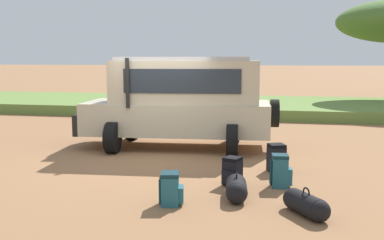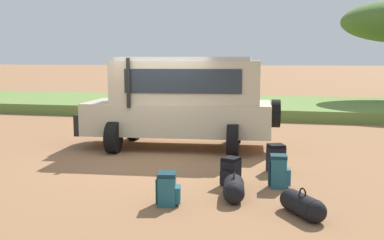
{
  "view_description": "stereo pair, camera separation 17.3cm",
  "coord_description": "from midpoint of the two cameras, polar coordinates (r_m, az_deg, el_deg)",
  "views": [
    {
      "loc": [
        3.12,
        -10.37,
        2.39
      ],
      "look_at": [
        1.02,
        -0.41,
        1.0
      ],
      "focal_mm": 42.0,
      "sensor_mm": 36.0,
      "label": 1
    },
    {
      "loc": [
        3.29,
        -10.33,
        2.39
      ],
      "look_at": [
        1.02,
        -0.41,
        1.0
      ],
      "focal_mm": 42.0,
      "sensor_mm": 36.0,
      "label": 2
    }
  ],
  "objects": [
    {
      "name": "ground_plane",
      "position": [
        11.09,
        -5.17,
        -4.7
      ],
      "size": [
        320.0,
        320.0,
        0.0
      ],
      "primitive_type": "plane",
      "color": "#936642"
    },
    {
      "name": "grass_bank",
      "position": [
        21.12,
        3.13,
        1.86
      ],
      "size": [
        120.0,
        7.0,
        0.44
      ],
      "color": "olive",
      "rests_on": "ground_plane"
    },
    {
      "name": "safari_vehicle",
      "position": [
        12.06,
        -1.79,
        2.56
      ],
      "size": [
        5.43,
        3.01,
        2.44
      ],
      "color": "beige",
      "rests_on": "ground_plane"
    },
    {
      "name": "backpack_beside_front_wheel",
      "position": [
        8.63,
        4.54,
        -6.53
      ],
      "size": [
        0.39,
        0.45,
        0.54
      ],
      "color": "black",
      "rests_on": "ground_plane"
    },
    {
      "name": "backpack_cluster_center",
      "position": [
        9.72,
        10.19,
        -4.81
      ],
      "size": [
        0.43,
        0.48,
        0.6
      ],
      "color": "black",
      "rests_on": "ground_plane"
    },
    {
      "name": "backpack_near_rear_wheel",
      "position": [
        7.47,
        -3.37,
        -8.76
      ],
      "size": [
        0.44,
        0.4,
        0.55
      ],
      "color": "#235B6B",
      "rests_on": "ground_plane"
    },
    {
      "name": "backpack_outermost",
      "position": [
        8.6,
        10.6,
        -6.42
      ],
      "size": [
        0.42,
        0.35,
        0.62
      ],
      "color": "#235B6B",
      "rests_on": "ground_plane"
    },
    {
      "name": "duffel_bag_low_black_case",
      "position": [
        7.83,
        5.02,
        -8.63
      ],
      "size": [
        0.44,
        0.95,
        0.46
      ],
      "color": "black",
      "rests_on": "ground_plane"
    },
    {
      "name": "duffel_bag_soft_canvas",
      "position": [
        7.2,
        13.57,
        -10.38
      ],
      "size": [
        0.7,
        0.86,
        0.45
      ],
      "color": "black",
      "rests_on": "ground_plane"
    }
  ]
}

